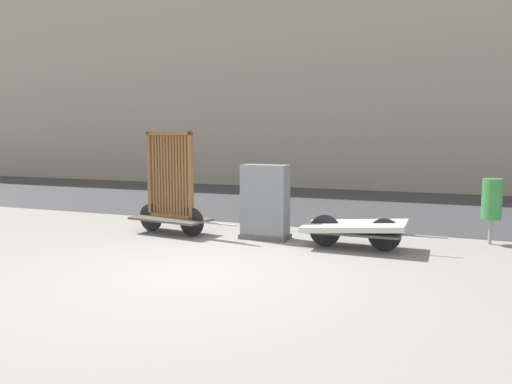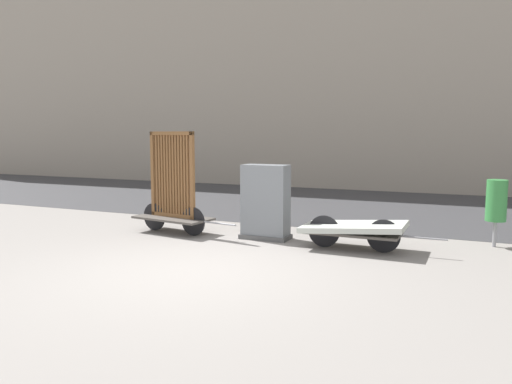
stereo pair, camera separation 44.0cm
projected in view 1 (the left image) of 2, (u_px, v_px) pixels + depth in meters
ground_plane at (200, 272)px, 6.87m from camera, size 60.00×60.00×0.00m
road_strip at (323, 203)px, 13.63m from camera, size 56.00×7.20×0.01m
bike_cart_with_bedframe at (170, 198)px, 9.42m from camera, size 2.24×0.93×1.94m
bike_cart_with_mattress at (354, 228)px, 8.22m from camera, size 2.29×0.87×0.54m
utility_cabinet at (265, 204)px, 8.98m from camera, size 0.89×0.45×1.34m
trash_bin at (492, 200)px, 8.51m from camera, size 0.33×0.33×1.13m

